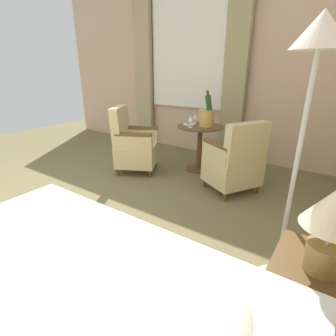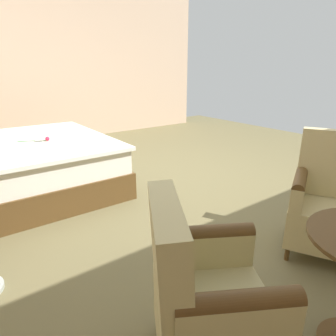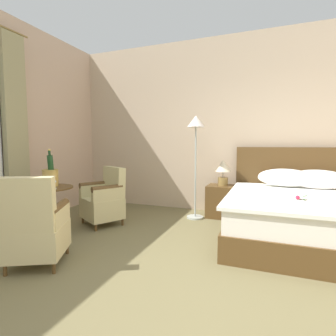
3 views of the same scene
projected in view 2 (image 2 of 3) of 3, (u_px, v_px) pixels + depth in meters
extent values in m
plane|color=#6F6642|center=(177.00, 182.00, 3.86)|extent=(8.13, 8.13, 0.00)
cube|color=#CCAC8F|center=(73.00, 58.00, 5.92)|extent=(0.12, 5.84, 3.18)
cube|color=brown|center=(19.00, 181.00, 3.49)|extent=(1.90, 2.03, 0.30)
cube|color=white|center=(15.00, 158.00, 3.39)|extent=(1.84, 1.97, 0.27)
cube|color=white|center=(19.00, 144.00, 3.38)|extent=(1.94, 1.91, 0.04)
cylinder|color=#2D6628|center=(33.00, 141.00, 3.38)|extent=(0.14, 0.30, 0.01)
sphere|color=#DB2342|center=(47.00, 139.00, 3.40)|extent=(0.05, 0.05, 0.05)
ellipsoid|color=#33702D|center=(48.00, 138.00, 3.47)|extent=(0.03, 0.05, 0.01)
cube|color=white|center=(41.00, 140.00, 3.42)|extent=(0.11, 0.13, 0.00)
cylinder|color=brown|center=(237.00, 314.00, 1.73)|extent=(0.04, 0.04, 0.11)
cylinder|color=brown|center=(162.00, 321.00, 1.69)|extent=(0.04, 0.04, 0.11)
cube|color=#C9BE86|center=(212.00, 324.00, 1.41)|extent=(0.76, 0.74, 0.32)
cube|color=#C9BE86|center=(168.00, 255.00, 1.26)|extent=(0.54, 0.40, 0.48)
cube|color=#C9BE86|center=(237.00, 322.00, 1.11)|extent=(0.32, 0.46, 0.18)
cylinder|color=brown|center=(239.00, 302.00, 1.08)|extent=(0.32, 0.46, 0.09)
cube|color=#C9BE86|center=(207.00, 249.00, 1.55)|extent=(0.32, 0.46, 0.18)
cylinder|color=brown|center=(208.00, 234.00, 1.52)|extent=(0.32, 0.46, 0.09)
cylinder|color=brown|center=(287.00, 253.00, 2.29)|extent=(0.04, 0.04, 0.11)
cylinder|color=brown|center=(293.00, 226.00, 2.69)|extent=(0.04, 0.04, 0.11)
cube|color=beige|center=(324.00, 222.00, 2.33)|extent=(0.72, 0.73, 0.30)
cube|color=beige|center=(333.00, 164.00, 2.39)|extent=(0.51, 0.35, 0.54)
cube|color=beige|center=(299.00, 190.00, 2.33)|extent=(0.31, 0.49, 0.18)
cylinder|color=brown|center=(300.00, 179.00, 2.30)|extent=(0.31, 0.49, 0.09)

